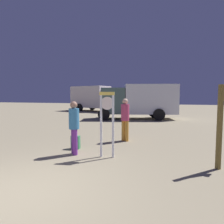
{
  "coord_description": "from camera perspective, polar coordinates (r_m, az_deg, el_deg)",
  "views": [
    {
      "loc": [
        2.83,
        -3.12,
        1.94
      ],
      "look_at": [
        0.38,
        5.31,
        1.2
      ],
      "focal_mm": 32.61,
      "sensor_mm": 36.0,
      "label": 1
    }
  ],
  "objects": [
    {
      "name": "box_truck_near",
      "position": [
        16.56,
        7.74,
        3.38
      ],
      "size": [
        6.52,
        3.77,
        2.77
      ],
      "color": "silver",
      "rests_on": "ground_plane"
    },
    {
      "name": "box_truck_far",
      "position": [
        24.39,
        -4.6,
        4.03
      ],
      "size": [
        7.24,
        4.51,
        2.97
      ],
      "color": "silver",
      "rests_on": "ground_plane"
    },
    {
      "name": "ground_plane",
      "position": [
        4.63,
        -25.15,
        -20.39
      ],
      "size": [
        80.0,
        80.0,
        0.0
      ],
      "primitive_type": "plane",
      "color": "gray"
    },
    {
      "name": "backpack",
      "position": [
        7.53,
        -10.17,
        -8.37
      ],
      "size": [
        0.31,
        0.2,
        0.47
      ],
      "color": "#3D915A",
      "rests_on": "ground_plane"
    },
    {
      "name": "person_distant",
      "position": [
        8.53,
        3.7,
        -1.53
      ],
      "size": [
        0.34,
        0.34,
        1.79
      ],
      "color": "gold",
      "rests_on": "ground_plane"
    },
    {
      "name": "person_near_clock",
      "position": [
        6.7,
        -10.58,
        -3.58
      ],
      "size": [
        0.33,
        0.33,
        1.74
      ],
      "color": "purple",
      "rests_on": "ground_plane"
    },
    {
      "name": "standing_clock",
      "position": [
        6.26,
        -1.39,
        -1.49
      ],
      "size": [
        0.46,
        0.15,
        2.03
      ],
      "color": "white",
      "rests_on": "ground_plane"
    }
  ]
}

